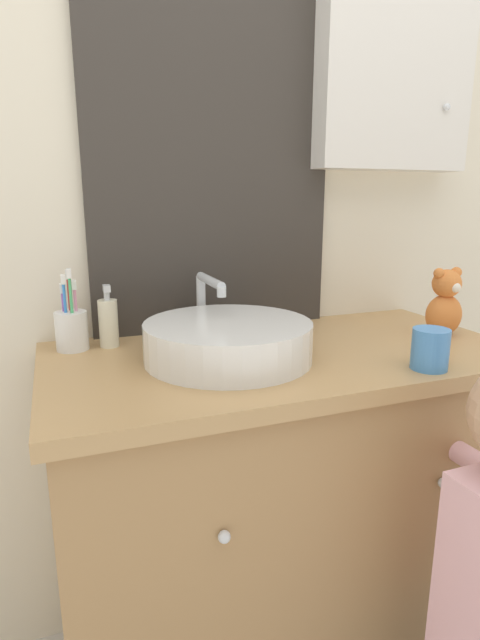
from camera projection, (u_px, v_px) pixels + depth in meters
wall_back at (248, 185)px, 1.39m from camera, size 3.20×0.18×2.50m
vanity_counter at (282, 513)px, 1.30m from camera, size 1.12×0.58×0.89m
sink_basin at (228, 339)px, 1.13m from camera, size 0.38×0.43×0.17m
toothbrush_holder at (71, 328)px, 1.20m from camera, size 0.08×0.08×0.20m
soap_dispenser at (108, 322)px, 1.22m from camera, size 0.05×0.05×0.15m
teddy_bear at (445, 304)px, 1.32m from camera, size 0.10×0.08×0.18m
drinking_cup at (430, 349)px, 1.06m from camera, size 0.08×0.08×0.09m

